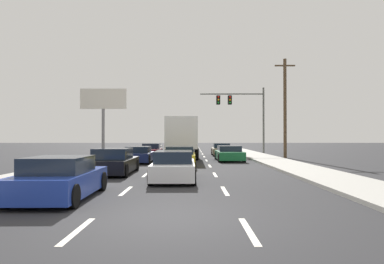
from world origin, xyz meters
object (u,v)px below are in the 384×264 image
Objects in this scene: roadside_billboard at (102,105)px; car_blue at (59,179)px; car_tan at (220,150)px; traffic_signal_mast at (237,106)px; car_white at (173,167)px; utility_pole_mid at (284,107)px; car_black at (113,162)px; car_navy at (138,155)px; box_truck at (182,135)px; car_maroon at (151,150)px; car_yellow at (179,157)px; car_green at (228,154)px.

car_blue is at bearing -77.78° from roadside_billboard.
traffic_signal_mast is (2.03, 2.84, 4.61)m from car_tan.
utility_pole_mid is at bearing 59.96° from car_white.
car_white is at bearing -37.95° from car_black.
car_white is at bearing -72.91° from car_navy.
car_maroon is at bearing 133.01° from box_truck.
traffic_signal_mast reaches higher than car_maroon.
car_yellow is at bearing 54.90° from car_black.
utility_pole_mid is (12.21, 19.93, 3.93)m from car_blue.
car_maroon is at bearing 90.44° from car_navy.
traffic_signal_mast reaches higher than car_white.
car_blue is at bearing -99.49° from box_truck.
car_yellow reaches higher than car_green.
car_blue reaches higher than car_navy.
car_black reaches higher than car_white.
utility_pole_mid is at bearing 43.91° from car_yellow.
car_navy is at bearing 107.09° from car_white.
car_black is 0.49× the size of box_truck.
utility_pole_mid is at bearing -29.13° from roadside_billboard.
car_black is 0.98× the size of car_white.
car_black reaches higher than car_navy.
car_white is at bearing -100.84° from car_tan.
car_maroon is at bearing -50.46° from roadside_billboard.
car_black is at bearing -125.78° from car_green.
car_blue is 5.41m from car_white.
car_blue is at bearing -90.62° from car_black.
car_maroon is 6.82m from car_tan.
roadside_billboard reaches higher than traffic_signal_mast.
car_yellow is at bearing -110.68° from traffic_signal_mast.
roadside_billboard is (-9.81, 19.12, 5.02)m from car_yellow.
car_navy is 5.88m from box_truck.
car_green is at bearing -89.99° from car_tan.
roadside_billboard is at bearing 133.44° from car_green.
car_tan is 15.97m from roadside_billboard.
car_maroon is at bearing -155.46° from traffic_signal_mast.
car_blue is at bearing -112.92° from car_green.
car_maroon is 8.12m from car_navy.
car_yellow is (3.09, -10.98, 0.02)m from car_maroon.
car_yellow is 1.02× the size of car_white.
car_white is at bearing -69.40° from roadside_billboard.
car_white is 0.51× the size of utility_pole_mid.
car_navy is 0.91× the size of car_yellow.
box_truck is at bearing -49.43° from roadside_billboard.
box_truck is 15.44m from roadside_billboard.
traffic_signal_mast is (2.03, 10.05, 4.62)m from car_green.
box_truck is 1.96× the size of car_yellow.
utility_pole_mid is 21.54m from roadside_billboard.
car_tan reaches higher than car_green.
car_white is 0.99× the size of car_green.
car_black is at bearing -74.25° from roadside_billboard.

